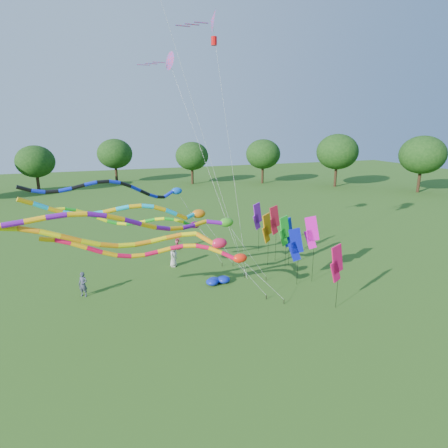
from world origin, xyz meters
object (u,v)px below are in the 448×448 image
object	(u,v)px
tube_kite_red	(173,252)
tube_kite_orange	(135,239)
person_c	(178,241)
blue_nylon_heap	(219,282)
person_b	(83,284)
person_a	(173,256)

from	to	relation	value
tube_kite_red	tube_kite_orange	world-z (taller)	tube_kite_orange
tube_kite_red	person_c	size ratio (longest dim) A/B	8.67
blue_nylon_heap	person_c	world-z (taller)	person_c
blue_nylon_heap	person_b	distance (m)	9.31
blue_nylon_heap	tube_kite_red	bearing A→B (deg)	-140.62
person_a	tube_kite_red	bearing A→B (deg)	-156.59
blue_nylon_heap	person_c	size ratio (longest dim) A/B	0.78
tube_kite_orange	blue_nylon_heap	xyz separation A→B (m)	(6.07, 3.36, -4.85)
blue_nylon_heap	person_b	bearing A→B (deg)	172.08
tube_kite_red	tube_kite_orange	distance (m)	2.38
blue_nylon_heap	tube_kite_orange	bearing A→B (deg)	-151.04
tube_kite_orange	person_c	bearing A→B (deg)	67.22
person_b	person_c	world-z (taller)	person_b
tube_kite_red	person_a	size ratio (longest dim) A/B	7.75
person_a	person_c	distance (m)	4.43
blue_nylon_heap	person_b	xyz separation A→B (m)	(-9.20, 1.28, 0.63)
person_a	person_c	bearing A→B (deg)	17.37
tube_kite_red	person_a	xyz separation A→B (m)	(1.64, 7.89, -3.13)
tube_kite_red	blue_nylon_heap	xyz separation A→B (m)	(3.95, 3.24, -3.79)
tube_kite_red	person_c	xyz separation A→B (m)	(2.99, 12.11, -3.23)
person_b	person_a	bearing A→B (deg)	57.75
person_a	tube_kite_orange	bearing A→B (deg)	-170.02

